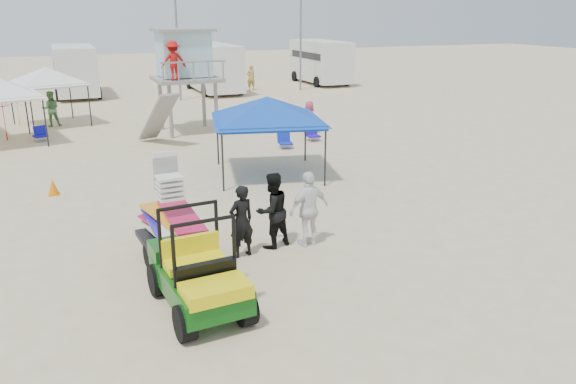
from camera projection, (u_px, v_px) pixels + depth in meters
name	position (u px, v px, depth m)	size (l,w,h in m)	color
ground	(323.00, 301.00, 11.01)	(140.00, 140.00, 0.00)	beige
utility_cart	(197.00, 266.00, 10.44)	(1.46, 2.64, 1.94)	#0B4A0F
surf_trailer	(172.00, 224.00, 12.50)	(1.48, 2.52, 2.25)	black
man_left	(241.00, 221.00, 12.80)	(0.63, 0.41, 1.72)	black
man_mid	(272.00, 210.00, 13.31)	(0.90, 0.70, 1.84)	black
man_right	(309.00, 209.00, 13.40)	(1.09, 0.45, 1.85)	white
lifeguard_tower	(183.00, 58.00, 25.50)	(2.92, 2.92, 4.57)	gray
canopy_blue	(267.00, 101.00, 18.77)	(4.12, 4.12, 3.11)	black
canopy_white_c	(46.00, 70.00, 27.11)	(3.75, 3.75, 3.26)	black
umbrella_a	(5.00, 119.00, 24.38)	(2.08, 2.12, 1.91)	red
umbrella_b	(18.00, 108.00, 27.70)	(1.85, 1.89, 1.70)	gold
cone_near	(53.00, 187.00, 17.32)	(0.34, 0.34, 0.50)	orange
beach_chair_a	(40.00, 134.00, 24.58)	(0.68, 0.74, 0.64)	#1110B2
beach_chair_b	(285.00, 141.00, 23.24)	(0.63, 0.67, 0.64)	#1026AD
beach_chair_c	(312.00, 133.00, 24.59)	(0.55, 0.59, 0.64)	#240FA5
rv_mid_left	(75.00, 69.00, 37.06)	(2.65, 6.50, 3.25)	silver
rv_mid_right	(213.00, 66.00, 39.01)	(2.64, 7.00, 3.25)	silver
rv_far_right	(320.00, 60.00, 43.60)	(2.64, 6.60, 3.25)	silver
light_pole_left	(177.00, 35.00, 34.62)	(0.14, 0.14, 8.00)	slate
light_pole_right	(301.00, 32.00, 39.21)	(0.14, 0.14, 8.00)	slate
distant_beachgoers	(106.00, 111.00, 27.06)	(18.16, 16.07, 1.80)	#2E408B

